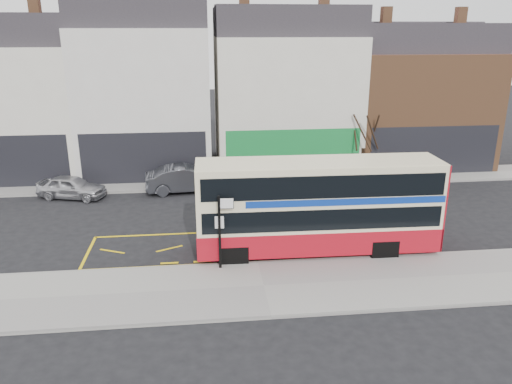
{
  "coord_description": "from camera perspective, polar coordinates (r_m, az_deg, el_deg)",
  "views": [
    {
      "loc": [
        -2.05,
        -18.26,
        9.03
      ],
      "look_at": [
        0.19,
        2.0,
        2.3
      ],
      "focal_mm": 35.0,
      "sensor_mm": 36.0,
      "label": 1
    }
  ],
  "objects": [
    {
      "name": "pavement",
      "position": [
        18.42,
        0.89,
        -10.83
      ],
      "size": [
        40.0,
        4.0,
        0.15
      ],
      "primitive_type": "cube",
      "color": "gray",
      "rests_on": "ground"
    },
    {
      "name": "kerb",
      "position": [
        20.11,
        0.2,
        -8.17
      ],
      "size": [
        40.0,
        0.15,
        0.15
      ],
      "primitive_type": "cube",
      "color": "gray",
      "rests_on": "ground"
    },
    {
      "name": "road_markings",
      "position": [
        21.92,
        -0.39,
        -6.05
      ],
      "size": [
        14.0,
        3.4,
        0.01
      ],
      "primitive_type": null,
      "color": "yellow",
      "rests_on": "ground"
    },
    {
      "name": "far_pavement",
      "position": [
        30.67,
        -2.21,
        1.28
      ],
      "size": [
        50.0,
        3.0,
        0.15
      ],
      "primitive_type": "cube",
      "color": "gray",
      "rests_on": "ground"
    },
    {
      "name": "terrace_left",
      "position": [
        33.64,
        -12.42,
        11.52
      ],
      "size": [
        8.0,
        8.01,
        11.8
      ],
      "color": "silver",
      "rests_on": "ground"
    },
    {
      "name": "terrace_green_shop",
      "position": [
        33.94,
        3.2,
        11.54
      ],
      "size": [
        9.0,
        8.01,
        11.3
      ],
      "color": "silver",
      "rests_on": "ground"
    },
    {
      "name": "ground",
      "position": [
        20.48,
        0.08,
        -7.9
      ],
      "size": [
        120.0,
        120.0,
        0.0
      ],
      "primitive_type": "plane",
      "color": "black",
      "rests_on": "ground"
    },
    {
      "name": "car_white",
      "position": [
        30.3,
        15.91,
        1.58
      ],
      "size": [
        4.86,
        2.18,
        1.38
      ],
      "primitive_type": "imported",
      "rotation": [
        0.0,
        0.0,
        1.62
      ],
      "color": "white",
      "rests_on": "ground"
    },
    {
      "name": "street_tree_right",
      "position": [
        31.38,
        12.38,
        7.84
      ],
      "size": [
        2.43,
        2.43,
        5.25
      ],
      "color": "#302115",
      "rests_on": "ground"
    },
    {
      "name": "bus_stop_post",
      "position": [
        18.97,
        -4.01,
        -3.8
      ],
      "size": [
        0.73,
        0.13,
        2.94
      ],
      "rotation": [
        0.0,
        0.0,
        -0.05
      ],
      "color": "black",
      "rests_on": "pavement"
    },
    {
      "name": "terrace_right",
      "position": [
        36.57,
        17.48,
        10.45
      ],
      "size": [
        9.0,
        8.01,
        10.3
      ],
      "color": "brown",
      "rests_on": "ground"
    },
    {
      "name": "terrace_far_left",
      "position": [
        35.42,
        -25.51,
        9.71
      ],
      "size": [
        8.0,
        8.01,
        10.8
      ],
      "color": "silver",
      "rests_on": "ground"
    },
    {
      "name": "double_decker_bus",
      "position": [
        20.64,
        7.17,
        -1.54
      ],
      "size": [
        9.97,
        2.47,
        3.97
      ],
      "rotation": [
        0.0,
        0.0,
        -0.02
      ],
      "color": "beige",
      "rests_on": "ground"
    },
    {
      "name": "car_silver",
      "position": [
        29.45,
        -20.33,
        0.54
      ],
      "size": [
        4.02,
        2.49,
        1.28
      ],
      "primitive_type": "imported",
      "rotation": [
        0.0,
        0.0,
        1.29
      ],
      "color": "#B8B8BD",
      "rests_on": "ground"
    },
    {
      "name": "car_grey",
      "position": [
        28.97,
        -7.93,
        1.53
      ],
      "size": [
        4.83,
        2.13,
        1.54
      ],
      "primitive_type": "imported",
      "rotation": [
        0.0,
        0.0,
        1.68
      ],
      "color": "#484A51",
      "rests_on": "ground"
    }
  ]
}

